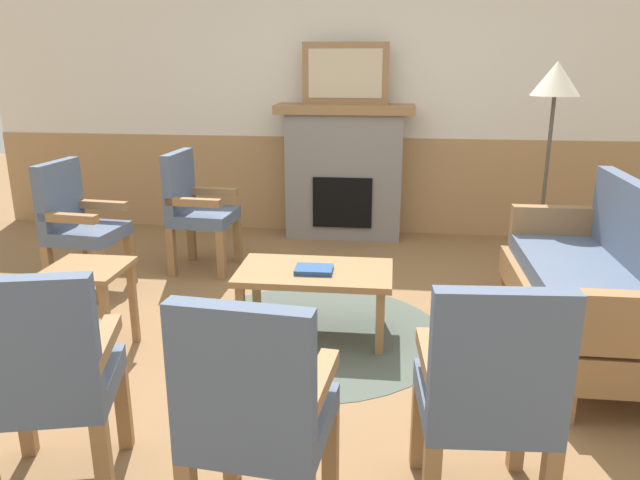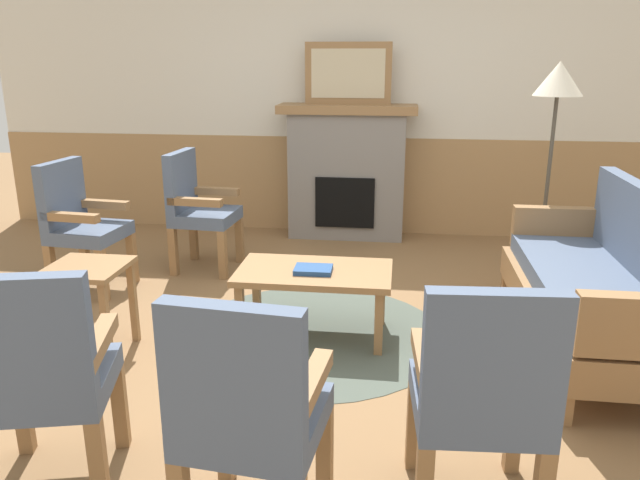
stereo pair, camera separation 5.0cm
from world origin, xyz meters
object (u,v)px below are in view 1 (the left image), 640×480
(armchair_front_left, at_px, (255,410))
(side_table, at_px, (88,285))
(armchair_near_fireplace, at_px, (77,221))
(floor_lamp_by_couch, at_px, (555,93))
(armchair_corner_left, at_px, (488,390))
(coffee_table, at_px, (314,278))
(book_on_table, at_px, (314,270))
(armchair_by_window_left, at_px, (195,206))
(armchair_front_center, at_px, (46,374))
(fireplace, at_px, (344,171))
(framed_picture, at_px, (345,73))
(couch, at_px, (595,286))

(armchair_front_left, height_order, side_table, armchair_front_left)
(armchair_near_fireplace, height_order, floor_lamp_by_couch, floor_lamp_by_couch)
(armchair_corner_left, bearing_deg, coffee_table, 118.93)
(book_on_table, relative_size, armchair_corner_left, 0.23)
(armchair_near_fireplace, height_order, armchair_front_left, same)
(armchair_by_window_left, xyz_separation_m, armchair_corner_left, (1.97, -2.67, 0.00))
(armchair_front_center, bearing_deg, armchair_near_fireplace, 114.80)
(fireplace, relative_size, side_table, 2.36)
(book_on_table, distance_m, armchair_by_window_left, 1.65)
(coffee_table, xyz_separation_m, side_table, (-1.27, -0.41, 0.05))
(side_table, distance_m, floor_lamp_by_couch, 3.54)
(book_on_table, bearing_deg, coffee_table, 94.12)
(armchair_corner_left, relative_size, floor_lamp_by_couch, 0.58)
(framed_picture, xyz_separation_m, couch, (1.68, -2.25, -1.16))
(fireplace, bearing_deg, armchair_by_window_left, -135.39)
(coffee_table, bearing_deg, armchair_corner_left, -61.07)
(fireplace, bearing_deg, couch, -53.23)
(floor_lamp_by_couch, bearing_deg, armchair_near_fireplace, -168.42)
(armchair_near_fireplace, height_order, armchair_front_center, same)
(armchair_near_fireplace, bearing_deg, couch, -9.05)
(armchair_front_center, bearing_deg, book_on_table, 61.44)
(armchair_by_window_left, bearing_deg, armchair_near_fireplace, -141.45)
(side_table, xyz_separation_m, floor_lamp_by_couch, (2.92, 1.71, 1.02))
(armchair_by_window_left, xyz_separation_m, armchair_front_left, (1.15, -2.90, 0.00))
(couch, relative_size, floor_lamp_by_couch, 1.07)
(armchair_front_left, bearing_deg, side_table, 134.01)
(armchair_by_window_left, xyz_separation_m, floor_lamp_by_couch, (2.78, 0.15, 0.91))
(fireplace, bearing_deg, framed_picture, 90.00)
(armchair_front_left, xyz_separation_m, armchair_front_center, (-0.86, 0.15, 0.00))
(book_on_table, distance_m, floor_lamp_by_couch, 2.35)
(side_table, bearing_deg, coffee_table, 17.87)
(framed_picture, height_order, armchair_near_fireplace, framed_picture)
(armchair_corner_left, xyz_separation_m, floor_lamp_by_couch, (0.81, 2.82, 0.91))
(armchair_front_left, bearing_deg, armchair_by_window_left, 111.55)
(couch, height_order, armchair_front_left, same)
(fireplace, xyz_separation_m, coffee_table, (-0.00, -2.27, -0.27))
(framed_picture, bearing_deg, fireplace, -90.00)
(coffee_table, bearing_deg, floor_lamp_by_couch, 38.25)
(coffee_table, relative_size, armchair_front_left, 0.98)
(fireplace, xyz_separation_m, couch, (1.68, -2.25, -0.26))
(framed_picture, height_order, book_on_table, framed_picture)
(coffee_table, bearing_deg, armchair_front_center, -117.82)
(armchair_front_left, bearing_deg, floor_lamp_by_couch, 61.79)
(armchair_front_center, height_order, floor_lamp_by_couch, floor_lamp_by_couch)
(framed_picture, relative_size, floor_lamp_by_couch, 0.48)
(coffee_table, distance_m, book_on_table, 0.08)
(framed_picture, distance_m, floor_lamp_by_couch, 1.91)
(side_table, bearing_deg, framed_picture, 64.56)
(couch, distance_m, coffee_table, 1.69)
(couch, distance_m, armchair_by_window_left, 3.04)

